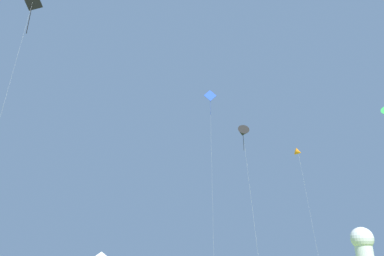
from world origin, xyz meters
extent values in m
cube|color=blue|center=(9.35, 59.46, 33.53)|extent=(2.62, 0.42, 2.62)
cylinder|color=#183599|center=(9.35, 59.46, 31.04)|extent=(0.08, 0.08, 3.66)
cylinder|color=#B2B2B7|center=(9.28, 59.10, 16.77)|extent=(0.16, 0.74, 33.53)
cone|color=orange|center=(24.59, 53.91, 20.67)|extent=(1.82, 1.73, 1.62)
cylinder|color=#B2B2B7|center=(24.83, 52.85, 10.34)|extent=(0.50, 2.14, 20.68)
cone|color=black|center=(11.28, 46.68, 21.02)|extent=(2.13, 2.35, 2.26)
cylinder|color=black|center=(11.28, 46.68, 19.29)|extent=(0.06, 0.06, 2.50)
cylinder|color=#B2B2B7|center=(11.80, 46.20, 10.51)|extent=(1.06, 0.98, 21.02)
cube|color=black|center=(-21.18, 40.05, 35.89)|extent=(2.42, 1.87, 2.86)
cylinder|color=black|center=(-21.18, 40.05, 32.84)|extent=(0.09, 0.09, 4.60)
cylinder|color=#B2B2B7|center=(-21.94, 39.38, 17.95)|extent=(1.55, 1.38, 35.89)
cylinder|color=white|center=(61.83, 90.10, 3.00)|extent=(4.80, 4.80, 6.00)
sphere|color=white|center=(61.83, 90.10, 7.60)|extent=(6.40, 6.40, 6.40)
camera|label=1|loc=(-6.94, -2.47, 2.11)|focal=32.27mm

